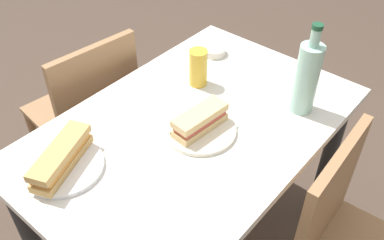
# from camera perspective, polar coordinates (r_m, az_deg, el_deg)

# --- Properties ---
(dining_table) EXTENTS (1.15, 0.75, 0.75)m
(dining_table) POSITION_cam_1_polar(r_m,az_deg,el_deg) (1.49, 0.00, -4.11)
(dining_table) COLOR silver
(dining_table) RESTS_ON ground
(chair_far) EXTENTS (0.44, 0.44, 0.87)m
(chair_far) POSITION_cam_1_polar(r_m,az_deg,el_deg) (1.90, -13.45, 1.04)
(chair_far) COLOR #936B47
(chair_far) RESTS_ON ground
(plate_near) EXTENTS (0.24, 0.24, 0.01)m
(plate_near) POSITION_cam_1_polar(r_m,az_deg,el_deg) (1.38, 1.05, -1.33)
(plate_near) COLOR silver
(plate_near) RESTS_ON dining_table
(baguette_sandwich_near) EXTENTS (0.20, 0.09, 0.07)m
(baguette_sandwich_near) POSITION_cam_1_polar(r_m,az_deg,el_deg) (1.35, 1.08, -0.03)
(baguette_sandwich_near) COLOR #DBB77A
(baguette_sandwich_near) RESTS_ON plate_near
(knife_near) EXTENTS (0.18, 0.02, 0.01)m
(knife_near) POSITION_cam_1_polar(r_m,az_deg,el_deg) (1.39, -0.78, -0.21)
(knife_near) COLOR silver
(knife_near) RESTS_ON plate_near
(plate_far) EXTENTS (0.24, 0.24, 0.01)m
(plate_far) POSITION_cam_1_polar(r_m,az_deg,el_deg) (1.32, -16.79, -6.02)
(plate_far) COLOR white
(plate_far) RESTS_ON dining_table
(baguette_sandwich_far) EXTENTS (0.25, 0.16, 0.07)m
(baguette_sandwich_far) POSITION_cam_1_polar(r_m,az_deg,el_deg) (1.29, -17.14, -4.76)
(baguette_sandwich_far) COLOR tan
(baguette_sandwich_far) RESTS_ON plate_far
(knife_far) EXTENTS (0.18, 0.05, 0.01)m
(knife_far) POSITION_cam_1_polar(r_m,az_deg,el_deg) (1.33, -19.12, -5.43)
(knife_far) COLOR silver
(knife_far) RESTS_ON plate_far
(water_bottle) EXTENTS (0.08, 0.08, 0.32)m
(water_bottle) POSITION_cam_1_polar(r_m,az_deg,el_deg) (1.44, 15.14, 5.55)
(water_bottle) COLOR #99C6B7
(water_bottle) RESTS_ON dining_table
(beer_glass) EXTENTS (0.07, 0.07, 0.14)m
(beer_glass) POSITION_cam_1_polar(r_m,az_deg,el_deg) (1.55, 0.85, 7.03)
(beer_glass) COLOR gold
(beer_glass) RESTS_ON dining_table
(olive_bowl) EXTENTS (0.10, 0.10, 0.03)m
(olive_bowl) POSITION_cam_1_polar(r_m,az_deg,el_deg) (1.76, 2.94, 9.27)
(olive_bowl) COLOR silver
(olive_bowl) RESTS_ON dining_table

